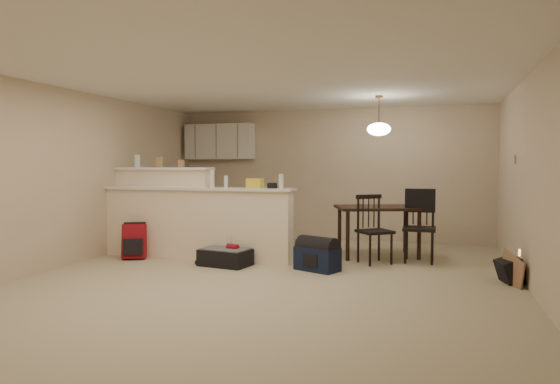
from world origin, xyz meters
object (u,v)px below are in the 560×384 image
at_px(dining_table, 378,212).
at_px(suitcase, 225,257).
at_px(dining_chair_far, 419,227).
at_px(red_backpack, 134,242).
at_px(navy_duffel, 317,259).
at_px(black_daypack, 511,271).
at_px(dining_chair_near, 375,229).
at_px(pendant_lamp, 379,129).

distance_m(dining_table, suitcase, 2.49).
bearing_deg(dining_chair_far, red_backpack, -165.81).
relative_size(red_backpack, navy_duffel, 0.90).
distance_m(suitcase, black_daypack, 3.71).
distance_m(dining_table, black_daypack, 2.25).
xyz_separation_m(dining_chair_near, red_backpack, (-3.54, -0.72, -0.24)).
distance_m(pendant_lamp, dining_chair_near, 1.61).
height_order(dining_table, suitcase, dining_table).
bearing_deg(black_daypack, dining_chair_far, 32.41).
relative_size(dining_table, black_daypack, 4.41).
height_order(pendant_lamp, dining_chair_far, pendant_lamp).
height_order(dining_table, black_daypack, dining_table).
bearing_deg(suitcase, dining_chair_near, 30.71).
height_order(dining_table, red_backpack, dining_table).
distance_m(dining_chair_near, black_daypack, 1.89).
height_order(suitcase, red_backpack, red_backpack).
xyz_separation_m(suitcase, red_backpack, (-1.54, 0.07, 0.14)).
bearing_deg(suitcase, navy_duffel, 12.28).
height_order(red_backpack, black_daypack, red_backpack).
height_order(dining_chair_far, black_daypack, dining_chair_far).
bearing_deg(black_daypack, suitcase, 76.31).
height_order(navy_duffel, black_daypack, navy_duffel).
bearing_deg(navy_duffel, black_daypack, 22.70).
bearing_deg(dining_chair_near, dining_chair_far, -11.91).
xyz_separation_m(dining_table, suitcase, (-1.97, -1.40, -0.57)).
relative_size(pendant_lamp, navy_duffel, 1.07).
xyz_separation_m(suitcase, black_daypack, (3.71, 0.07, 0.03)).
height_order(dining_chair_far, red_backpack, dining_chair_far).
bearing_deg(dining_chair_far, dining_chair_near, -153.05).
bearing_deg(navy_duffel, dining_chair_near, 69.19).
bearing_deg(black_daypack, dining_table, 37.81).
relative_size(pendant_lamp, suitcase, 0.90).
relative_size(dining_chair_near, red_backpack, 1.91).
xyz_separation_m(suitcase, navy_duffel, (1.32, 0.07, 0.04)).
xyz_separation_m(pendant_lamp, suitcase, (-1.97, -1.40, -1.87)).
relative_size(pendant_lamp, black_daypack, 1.86).
bearing_deg(pendant_lamp, suitcase, -144.67).
height_order(suitcase, navy_duffel, navy_duffel).
xyz_separation_m(dining_chair_far, red_backpack, (-4.15, -1.02, -0.26)).
distance_m(navy_duffel, black_daypack, 2.39).
relative_size(dining_chair_far, red_backpack, 2.02).
xyz_separation_m(dining_chair_near, navy_duffel, (-0.68, -0.72, -0.34)).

